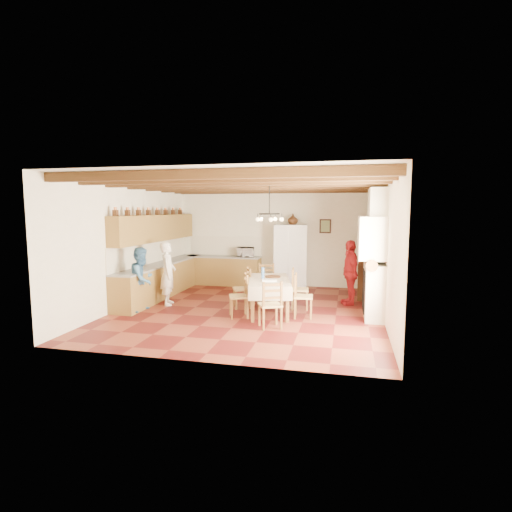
{
  "coord_description": "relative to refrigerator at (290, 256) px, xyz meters",
  "views": [
    {
      "loc": [
        2.21,
        -8.85,
        2.35
      ],
      "look_at": [
        0.1,
        0.3,
        1.25
      ],
      "focal_mm": 28.0,
      "sensor_mm": 36.0,
      "label": 1
    }
  ],
  "objects": [
    {
      "name": "fireplace",
      "position": [
        2.17,
        -2.71,
        0.45
      ],
      "size": [
        0.56,
        1.6,
        2.8
      ],
      "primitive_type": null,
      "color": "beige",
      "rests_on": "ground"
    },
    {
      "name": "chair_left_far",
      "position": [
        -0.78,
        -2.69,
        -0.47
      ],
      "size": [
        0.54,
        0.55,
        0.96
      ],
      "primitive_type": null,
      "rotation": [
        0.0,
        0.0,
        -1.14
      ],
      "color": "brown",
      "rests_on": "floor"
    },
    {
      "name": "chair_end_near",
      "position": [
        0.19,
        -4.14,
        -0.47
      ],
      "size": [
        0.55,
        0.55,
        0.96
      ],
      "primitive_type": null,
      "rotation": [
        0.0,
        0.0,
        3.61
      ],
      "color": "brown",
      "rests_on": "floor"
    },
    {
      "name": "chair_end_far",
      "position": [
        -0.36,
        -1.89,
        -0.47
      ],
      "size": [
        0.45,
        0.43,
        0.96
      ],
      "primitive_type": null,
      "rotation": [
        0.0,
        0.0,
        0.07
      ],
      "color": "brown",
      "rests_on": "floor"
    },
    {
      "name": "wall_back",
      "position": [
        -0.55,
        0.35,
        0.55
      ],
      "size": [
        6.0,
        0.02,
        3.0
      ],
      "primitive_type": "cube",
      "color": "beige",
      "rests_on": "ground"
    },
    {
      "name": "chandelier",
      "position": [
        -0.06,
        -3.0,
        1.3
      ],
      "size": [
        0.47,
        0.47,
        0.03
      ],
      "primitive_type": "torus",
      "color": "black",
      "rests_on": "ground"
    },
    {
      "name": "hutch",
      "position": [
        2.2,
        -0.83,
        0.1
      ],
      "size": [
        0.55,
        1.18,
        2.09
      ],
      "primitive_type": null,
      "rotation": [
        0.0,
        0.0,
        -0.05
      ],
      "color": "#3C210E",
      "rests_on": "floor"
    },
    {
      "name": "person_man",
      "position": [
        -2.63,
        -2.8,
        -0.17
      ],
      "size": [
        0.54,
        0.66,
        1.57
      ],
      "primitive_type": "imported",
      "rotation": [
        0.0,
        0.0,
        1.9
      ],
      "color": "white",
      "rests_on": "floor"
    },
    {
      "name": "upper_cabinets",
      "position": [
        -3.38,
        -1.86,
        0.9
      ],
      "size": [
        0.35,
        4.2,
        0.7
      ],
      "primitive_type": "cube",
      "color": "brown",
      "rests_on": "ground"
    },
    {
      "name": "dining_table",
      "position": [
        -0.06,
        -3.0,
        -0.26
      ],
      "size": [
        1.26,
        1.92,
        0.77
      ],
      "rotation": [
        0.0,
        0.0,
        0.22
      ],
      "color": "beige",
      "rests_on": "floor"
    },
    {
      "name": "wall_right",
      "position": [
        2.46,
        -2.91,
        0.55
      ],
      "size": [
        0.02,
        6.5,
        3.0
      ],
      "primitive_type": "cube",
      "color": "beige",
      "rests_on": "ground"
    },
    {
      "name": "backsplash_back",
      "position": [
        -2.1,
        0.32,
        0.25
      ],
      "size": [
        2.3,
        0.03,
        0.6
      ],
      "primitive_type": "cube",
      "color": "beige",
      "rests_on": "ground"
    },
    {
      "name": "chair_right_near",
      "position": [
        0.75,
        -3.22,
        -0.47
      ],
      "size": [
        0.43,
        0.45,
        0.96
      ],
      "primitive_type": null,
      "rotation": [
        0.0,
        0.0,
        1.65
      ],
      "color": "brown",
      "rests_on": "floor"
    },
    {
      "name": "countertop_left",
      "position": [
        -3.25,
        -1.86,
        -0.07
      ],
      "size": [
        0.62,
        4.3,
        0.04
      ],
      "primitive_type": "cube",
      "color": "slate",
      "rests_on": "lower_cabinets_left"
    },
    {
      "name": "microwave",
      "position": [
        -1.38,
        0.04,
        0.09
      ],
      "size": [
        0.59,
        0.47,
        0.29
      ],
      "primitive_type": "imported",
      "rotation": [
        0.0,
        0.0,
        0.24
      ],
      "color": "silver",
      "rests_on": "countertop_back"
    },
    {
      "name": "person_woman_red",
      "position": [
        1.74,
        -1.74,
        -0.15
      ],
      "size": [
        0.62,
        1.01,
        1.6
      ],
      "primitive_type": "imported",
      "rotation": [
        0.0,
        0.0,
        -1.3
      ],
      "color": "maroon",
      "rests_on": "floor"
    },
    {
      "name": "countertop_back",
      "position": [
        -2.1,
        0.04,
        -0.07
      ],
      "size": [
        2.34,
        0.62,
        0.04
      ],
      "primitive_type": "cube",
      "color": "slate",
      "rests_on": "lower_cabinets_back"
    },
    {
      "name": "floor",
      "position": [
        -0.55,
        -2.91,
        -0.96
      ],
      "size": [
        6.0,
        6.5,
        0.02
      ],
      "primitive_type": "cube",
      "color": "#4C1110",
      "rests_on": "ground"
    },
    {
      "name": "ceiling",
      "position": [
        -0.55,
        -2.91,
        2.06
      ],
      "size": [
        6.0,
        6.5,
        0.02
      ],
      "primitive_type": "cube",
      "color": "beige",
      "rests_on": "ground"
    },
    {
      "name": "backsplash_left",
      "position": [
        -3.54,
        -1.86,
        0.25
      ],
      "size": [
        0.03,
        4.3,
        0.6
      ],
      "primitive_type": "cube",
      "color": "beige",
      "rests_on": "ground"
    },
    {
      "name": "wall_front",
      "position": [
        -0.55,
        -6.17,
        0.55
      ],
      "size": [
        6.0,
        0.02,
        3.0
      ],
      "primitive_type": "cube",
      "color": "beige",
      "rests_on": "ground"
    },
    {
      "name": "wall_picture",
      "position": [
        1.0,
        0.32,
        0.9
      ],
      "size": [
        0.34,
        0.03,
        0.42
      ],
      "primitive_type": "cube",
      "color": "black",
      "rests_on": "ground"
    },
    {
      "name": "ceiling_beams",
      "position": [
        -0.55,
        -2.91,
        1.96
      ],
      "size": [
        6.0,
        6.3,
        0.16
      ],
      "primitive_type": null,
      "color": "#362210",
      "rests_on": "ground"
    },
    {
      "name": "fridge_vase",
      "position": [
        0.07,
        0.0,
        1.11
      ],
      "size": [
        0.37,
        0.37,
        0.32
      ],
      "primitive_type": "imported",
      "rotation": [
        0.0,
        0.0,
        0.26
      ],
      "color": "#3C210E",
      "rests_on": "refrigerator"
    },
    {
      "name": "chair_left_near",
      "position": [
        -0.63,
        -3.51,
        -0.47
      ],
      "size": [
        0.53,
        0.54,
        0.96
      ],
      "primitive_type": null,
      "rotation": [
        0.0,
        0.0,
        -1.19
      ],
      "color": "brown",
      "rests_on": "floor"
    },
    {
      "name": "refrigerator",
      "position": [
        0.0,
        0.0,
        0.0
      ],
      "size": [
        1.04,
        0.89,
        1.9
      ],
      "primitive_type": "cube",
      "rotation": [
        0.0,
        0.0,
        0.13
      ],
      "color": "white",
      "rests_on": "floor"
    },
    {
      "name": "chair_right_far",
      "position": [
        0.59,
        -2.47,
        -0.47
      ],
      "size": [
        0.44,
        0.46,
        0.96
      ],
      "primitive_type": null,
      "rotation": [
        0.0,
        0.0,
        1.67
      ],
      "color": "brown",
      "rests_on": "floor"
    },
    {
      "name": "wall_left",
      "position": [
        -3.56,
        -2.91,
        0.55
      ],
      "size": [
        0.02,
        6.5,
        3.0
      ],
      "primitive_type": "cube",
      "color": "beige",
      "rests_on": "ground"
    },
    {
      "name": "person_woman_blue",
      "position": [
        -2.95,
        -3.49,
        -0.21
      ],
      "size": [
        0.6,
        0.75,
        1.49
      ],
      "primitive_type": "imported",
      "rotation": [
        0.0,
        0.0,
        1.52
      ],
      "color": "teal",
      "rests_on": "floor"
    },
    {
      "name": "lower_cabinets_back",
      "position": [
        -2.1,
        0.04,
        -0.52
      ],
      "size": [
        2.3,
        0.6,
        0.86
      ],
      "primitive_type": "cube",
      "color": "brown",
      "rests_on": "ground"
    },
    {
      "name": "lower_cabinets_left",
      "position": [
        -3.25,
        -1.86,
        -0.52
      ],
      "size": [
        0.6,
        4.3,
        0.86
      ],
      "primitive_type": "cube",
      "color": "brown",
      "rests_on": "ground"
    }
  ]
}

